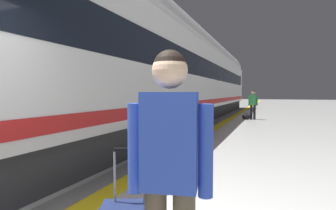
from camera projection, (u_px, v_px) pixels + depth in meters
name	position (u px, v px, depth m)	size (l,w,h in m)	color
safety_line_strip	(218.00, 126.00, 11.20)	(0.36, 80.00, 0.01)	yellow
tactile_edge_band	(211.00, 126.00, 11.31)	(0.56, 80.00, 0.01)	slate
high_speed_train	(147.00, 63.00, 9.33)	(2.94, 36.43, 4.97)	#38383D
traveller_foreground	(170.00, 166.00, 1.60)	(0.52, 0.27, 1.69)	brown
passenger_near	(253.00, 103.00, 13.94)	(0.48, 0.23, 1.56)	black
duffel_bag_near	(246.00, 117.00, 13.95)	(0.44, 0.26, 0.36)	black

